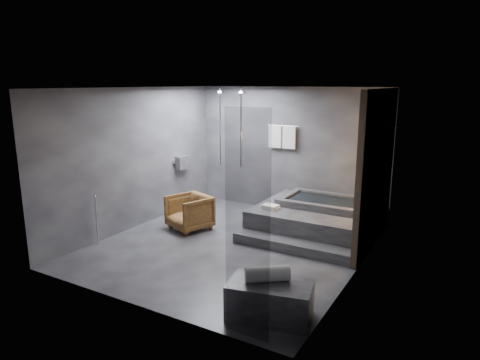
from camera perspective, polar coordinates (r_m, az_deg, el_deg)
The scene contains 7 objects.
room at distance 7.45m, azimuth 2.55°, elevation 3.92°, with size 5.00×5.04×2.82m.
tub_deck at distance 8.62m, azimuth 10.05°, elevation -5.14°, with size 2.20×2.00×0.50m, color #2E2E30.
tub_step at distance 7.64m, azimuth 6.94°, elevation -8.72°, with size 2.20×0.36×0.18m, color #2E2E30.
concrete_bench at distance 5.56m, azimuth 4.02°, elevation -15.73°, with size 1.04×0.57×0.47m, color #2F2F31.
driftwood_chair at distance 8.64m, azimuth -6.76°, elevation -4.31°, with size 0.74×0.77×0.70m, color #422810.
rolled_towel at distance 5.45m, azimuth 3.67°, elevation -12.40°, with size 0.20×0.20×0.55m, color silver.
deck_towel at distance 8.30m, azimuth 4.08°, elevation -3.58°, with size 0.30×0.22×0.08m, color white.
Camera 1 is at (3.77, -6.30, 2.90)m, focal length 32.00 mm.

